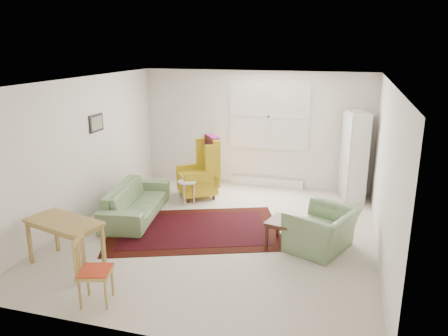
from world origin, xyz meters
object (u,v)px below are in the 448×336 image
(wingback_chair, at_px, (197,167))
(coffee_table, at_px, (285,233))
(sofa, at_px, (136,195))
(stool, at_px, (187,192))
(desk, at_px, (66,243))
(desk_chair, at_px, (95,270))
(cabinet, at_px, (354,156))
(armchair, at_px, (322,226))

(wingback_chair, relative_size, coffee_table, 2.45)
(sofa, distance_m, stool, 1.08)
(sofa, height_order, wingback_chair, wingback_chair)
(coffee_table, relative_size, desk, 0.48)
(sofa, bearing_deg, desk_chair, -172.13)
(wingback_chair, height_order, desk, wingback_chair)
(cabinet, relative_size, desk_chair, 2.07)
(sofa, relative_size, desk, 1.80)
(armchair, distance_m, desk_chair, 3.36)
(cabinet, bearing_deg, coffee_table, -127.33)
(stool, relative_size, desk, 0.44)
(stool, xyz_separation_m, desk, (-0.77, -2.79, 0.10))
(stool, distance_m, cabinet, 3.38)
(stool, bearing_deg, wingback_chair, 83.32)
(armchair, distance_m, coffee_table, 0.58)
(sofa, bearing_deg, cabinet, -70.83)
(wingback_chair, relative_size, stool, 2.64)
(stool, relative_size, desk_chair, 0.55)
(sofa, distance_m, desk_chair, 2.77)
(armchair, distance_m, desk, 3.75)
(sofa, distance_m, armchair, 3.37)
(sofa, xyz_separation_m, armchair, (3.34, -0.44, -0.01))
(armchair, height_order, wingback_chair, wingback_chair)
(coffee_table, relative_size, desk_chair, 0.60)
(armchair, bearing_deg, desk_chair, -25.16)
(desk, bearing_deg, desk_chair, -37.58)
(cabinet, bearing_deg, desk, -149.98)
(cabinet, xyz_separation_m, desk, (-3.86, -3.99, -0.55))
(sofa, relative_size, cabinet, 1.09)
(wingback_chair, xyz_separation_m, stool, (-0.05, -0.44, -0.39))
(stool, distance_m, desk, 2.90)
(stool, distance_m, desk_chair, 3.50)
(sofa, relative_size, stool, 4.09)
(coffee_table, xyz_separation_m, desk, (-2.88, -1.49, 0.13))
(wingback_chair, bearing_deg, armchair, 21.12)
(desk, height_order, desk_chair, desk_chair)
(stool, bearing_deg, coffee_table, -31.67)
(wingback_chair, bearing_deg, cabinet, 68.37)
(wingback_chair, distance_m, stool, 0.59)
(sofa, relative_size, desk_chair, 2.26)
(armchair, bearing_deg, sofa, -73.88)
(cabinet, distance_m, desk, 5.58)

